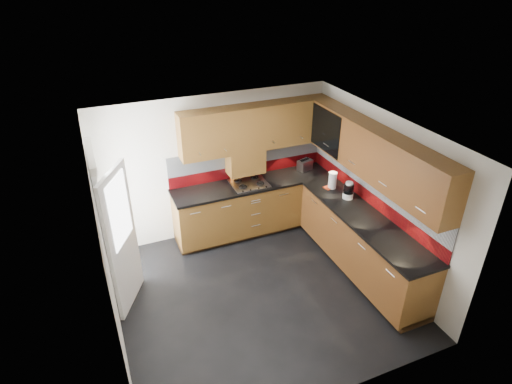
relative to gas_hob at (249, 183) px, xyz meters
name	(u,v)px	position (x,y,z in m)	size (l,w,h in m)	color
room	(259,202)	(-0.45, -1.47, 0.54)	(4.00, 3.80, 2.64)	black
base_cabinets	(303,225)	(0.62, -0.75, -0.52)	(2.70, 3.20, 0.95)	#573713
countertop	(304,200)	(0.60, -0.77, -0.03)	(2.72, 3.22, 0.04)	black
backsplash	(311,174)	(0.83, -0.54, 0.26)	(2.70, 3.20, 0.54)	maroon
upper_cabinets	(316,140)	(0.78, -0.69, 0.88)	(2.50, 3.20, 0.72)	#573713
extractor_hood	(245,161)	(0.00, 0.17, 0.33)	(0.60, 0.33, 0.40)	#573713
glass_cabinet	(334,128)	(1.26, -0.40, 0.91)	(0.32, 0.80, 0.66)	black
back_door	(112,232)	(-2.23, -0.72, 0.08)	(0.42, 1.19, 2.04)	white
gas_hob	(249,183)	(0.00, 0.00, 0.00)	(0.58, 0.51, 0.05)	silver
utensil_pot	(234,175)	(-0.18, 0.24, 0.08)	(0.12, 0.12, 0.41)	orange
toaster	(305,165)	(1.09, 0.13, 0.07)	(0.29, 0.22, 0.18)	silver
food_processor	(348,191)	(1.23, -1.01, 0.11)	(0.16, 0.16, 0.27)	white
paper_towel	(333,180)	(1.18, -0.63, 0.12)	(0.13, 0.13, 0.27)	white
orange_cloth	(329,187)	(1.13, -0.62, -0.01)	(0.14, 0.12, 0.02)	red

